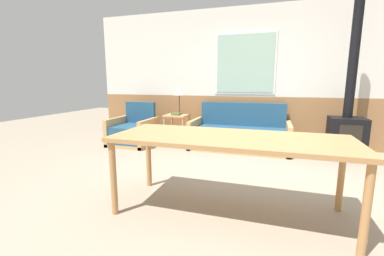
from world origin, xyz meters
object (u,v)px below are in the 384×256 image
at_px(couch, 239,136).
at_px(armchair, 133,132).
at_px(side_table, 177,121).
at_px(table_lamp, 179,91).
at_px(dining_table, 230,143).
at_px(wood_stove, 348,120).

distance_m(couch, armchair, 2.12).
distance_m(armchair, side_table, 0.92).
xyz_separation_m(table_lamp, dining_table, (1.47, -2.60, -0.38)).
distance_m(armchair, table_lamp, 1.25).
relative_size(couch, armchair, 2.17).
distance_m(dining_table, wood_stove, 2.85).
relative_size(table_lamp, wood_stove, 0.23).
bearing_deg(armchair, couch, -1.58).
bearing_deg(wood_stove, couch, 177.28).
relative_size(side_table, table_lamp, 1.03).
bearing_deg(couch, dining_table, -85.06).
relative_size(dining_table, wood_stove, 0.87).
height_order(couch, side_table, couch).
relative_size(table_lamp, dining_table, 0.27).
height_order(couch, dining_table, couch).
bearing_deg(armchair, wood_stove, -6.50).
xyz_separation_m(armchair, wood_stove, (3.85, 0.22, 0.39)).
relative_size(side_table, dining_table, 0.27).
height_order(side_table, dining_table, dining_table).
height_order(couch, wood_stove, wood_stove).
height_order(side_table, wood_stove, wood_stove).
bearing_deg(armchair, side_table, 13.01).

